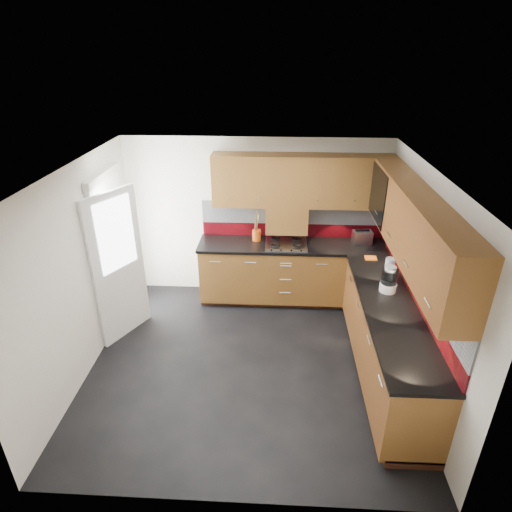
# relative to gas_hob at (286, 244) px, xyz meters

# --- Properties ---
(room) EXTENTS (4.00, 3.80, 2.64)m
(room) POSITION_rel_gas_hob_xyz_m (-0.45, -1.47, 0.54)
(room) COLOR black
(base_cabinets) EXTENTS (2.70, 3.20, 0.95)m
(base_cabinets) POSITION_rel_gas_hob_xyz_m (0.62, -0.75, -0.52)
(base_cabinets) COLOR brown
(base_cabinets) RESTS_ON room
(countertop) EXTENTS (2.72, 3.22, 0.04)m
(countertop) POSITION_rel_gas_hob_xyz_m (0.60, -0.77, -0.04)
(countertop) COLOR black
(countertop) RESTS_ON base_cabinets
(backsplash) EXTENTS (2.70, 3.20, 0.54)m
(backsplash) POSITION_rel_gas_hob_xyz_m (0.83, -0.54, 0.25)
(backsplash) COLOR maroon
(backsplash) RESTS_ON countertop
(upper_cabinets) EXTENTS (2.50, 3.20, 0.72)m
(upper_cabinets) POSITION_rel_gas_hob_xyz_m (0.78, -0.69, 0.88)
(upper_cabinets) COLOR brown
(upper_cabinets) RESTS_ON room
(extractor_hood) EXTENTS (0.60, 0.33, 0.40)m
(extractor_hood) POSITION_rel_gas_hob_xyz_m (0.00, 0.17, 0.32)
(extractor_hood) COLOR brown
(extractor_hood) RESTS_ON room
(glass_cabinet) EXTENTS (0.32, 0.80, 0.66)m
(glass_cabinet) POSITION_rel_gas_hob_xyz_m (1.26, -0.40, 0.91)
(glass_cabinet) COLOR black
(glass_cabinet) RESTS_ON room
(back_door) EXTENTS (0.42, 1.19, 2.04)m
(back_door) POSITION_rel_gas_hob_xyz_m (-2.23, -0.72, 0.08)
(back_door) COLOR white
(back_door) RESTS_ON room
(gas_hob) EXTENTS (0.59, 0.52, 0.05)m
(gas_hob) POSITION_rel_gas_hob_xyz_m (0.00, 0.00, 0.00)
(gas_hob) COLOR silver
(gas_hob) RESTS_ON countertop
(utensil_pot) EXTENTS (0.13, 0.13, 0.46)m
(utensil_pot) POSITION_rel_gas_hob_xyz_m (-0.43, 0.14, 0.08)
(utensil_pot) COLOR #C64D12
(utensil_pot) RESTS_ON countertop
(toaster) EXTENTS (0.29, 0.20, 0.20)m
(toaster) POSITION_rel_gas_hob_xyz_m (1.09, 0.12, 0.08)
(toaster) COLOR silver
(toaster) RESTS_ON countertop
(food_processor) EXTENTS (0.19, 0.19, 0.32)m
(food_processor) POSITION_rel_gas_hob_xyz_m (1.17, -1.23, 0.13)
(food_processor) COLOR white
(food_processor) RESTS_ON countertop
(paper_towel) EXTENTS (0.14, 0.14, 0.25)m
(paper_towel) POSITION_rel_gas_hob_xyz_m (1.26, -0.88, 0.11)
(paper_towel) COLOR white
(paper_towel) RESTS_ON countertop
(orange_cloth) EXTENTS (0.16, 0.14, 0.02)m
(orange_cloth) POSITION_rel_gas_hob_xyz_m (1.13, -0.39, -0.01)
(orange_cloth) COLOR orange
(orange_cloth) RESTS_ON countertop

